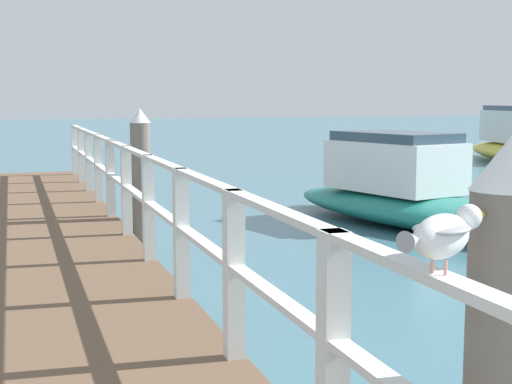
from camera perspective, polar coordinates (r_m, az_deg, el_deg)
pier_deck at (r=8.58m, az=-17.22°, el=-5.75°), size 2.61×18.70×0.38m
pier_railing at (r=8.54m, az=-9.19°, el=0.33°), size 0.12×17.22×1.11m
dock_piling_far at (r=10.54m, az=-8.84°, el=1.16°), size 0.29×0.29×1.93m
seagull_foreground at (r=2.52m, az=14.18°, el=-3.10°), size 0.45×0.26×0.21m
boat_0 at (r=12.53m, az=11.75°, el=-0.15°), size 3.38×5.94×1.51m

